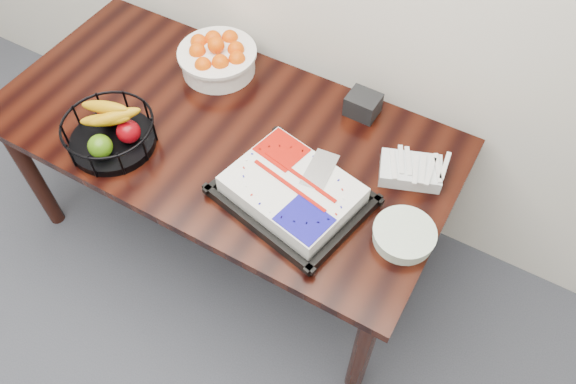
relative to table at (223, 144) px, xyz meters
The scene contains 7 objects.
table is the anchor object (origin of this frame).
cake_tray 0.45m from the table, 20.79° to the right, with size 0.55×0.47×0.10m.
tangerine_bowl 0.38m from the table, 124.99° to the left, with size 0.32×0.32×0.20m.
fruit_basket 0.43m from the table, 139.11° to the right, with size 0.34×0.34×0.18m.
plate_stack 0.82m from the table, ahead, with size 0.21×0.21×0.05m.
fork_bag 0.74m from the table, 11.74° to the left, with size 0.25×0.21×0.06m.
napkin_box 0.57m from the table, 38.73° to the left, with size 0.12×0.10×0.09m, color black.
Camera 1 is at (0.95, 0.86, 2.34)m, focal length 35.00 mm.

